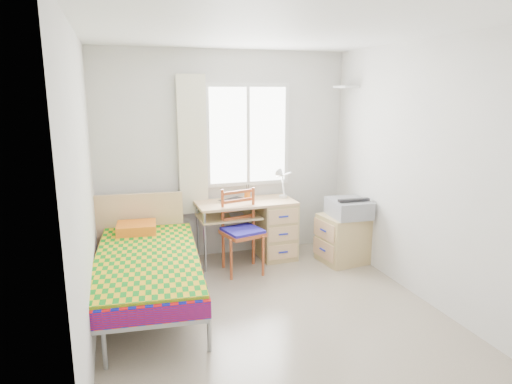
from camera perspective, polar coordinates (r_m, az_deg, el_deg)
floor at (r=4.60m, az=1.69°, el=-14.74°), size 3.50×3.50×0.00m
ceiling at (r=4.11m, az=1.93°, el=19.43°), size 3.50×3.50×0.00m
wall_back at (r=5.82m, az=-3.92°, el=4.58°), size 3.20×0.00×3.20m
wall_left at (r=3.94m, az=-20.71°, el=-0.10°), size 0.00×3.50×3.50m
wall_right at (r=4.92m, az=19.68°, el=2.38°), size 0.00×3.50×3.50m
window at (r=5.85m, az=-1.02°, el=7.11°), size 1.10×0.04×1.30m
curtain at (r=5.65m, az=-7.94°, el=5.78°), size 0.35×0.05×1.70m
floating_shelf at (r=5.97m, az=11.18°, el=12.76°), size 0.20×0.32×0.03m
bed at (r=4.70m, az=-13.54°, el=-8.43°), size 1.18×2.23×0.93m
desk at (r=5.84m, az=1.79°, el=-4.28°), size 1.23×0.58×0.76m
chair at (r=5.38m, az=-1.77°, el=-4.26°), size 0.51×0.51×0.98m
cabinet at (r=5.82m, az=10.88°, el=-5.74°), size 0.61×0.55×0.60m
printer at (r=5.69m, az=11.51°, el=-1.91°), size 0.46×0.53×0.22m
laptop at (r=5.65m, az=-2.84°, el=-1.09°), size 0.38×0.33×0.03m
pen_cup at (r=5.83m, az=-1.09°, el=-0.27°), size 0.09×0.09×0.10m
task_lamp at (r=5.68m, az=3.26°, el=1.50°), size 0.23×0.32×0.41m
book at (r=5.66m, az=-3.31°, el=-3.00°), size 0.20×0.26×0.02m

